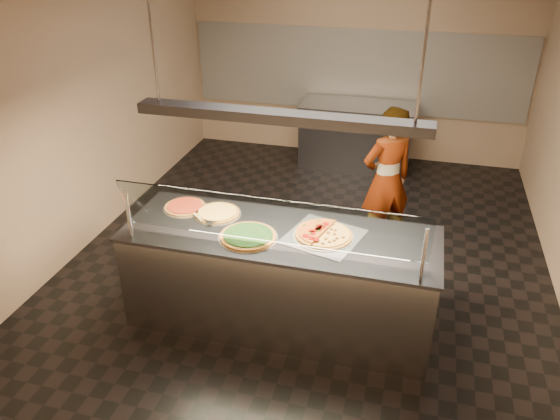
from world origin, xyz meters
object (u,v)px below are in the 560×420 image
(half_pizza_pepperoni, at_px, (310,231))
(pizza_spinach, at_px, (248,236))
(prep_table, at_px, (356,135))
(serving_counter, at_px, (280,277))
(perforated_tray, at_px, (323,236))
(half_pizza_sausage, at_px, (337,236))
(worker, at_px, (387,180))
(sneeze_guard, at_px, (269,221))
(heat_lamp_housing, at_px, (280,117))
(pizza_spatula, at_px, (204,218))
(pizza_cheese, at_px, (218,213))
(pizza_tomato, at_px, (185,206))

(half_pizza_pepperoni, distance_m, pizza_spinach, 0.52)
(half_pizza_pepperoni, distance_m, prep_table, 3.77)
(serving_counter, relative_size, perforated_tray, 3.77)
(half_pizza_sausage, distance_m, worker, 1.56)
(sneeze_guard, relative_size, pizza_spinach, 4.84)
(prep_table, bearing_deg, worker, -74.48)
(heat_lamp_housing, bearing_deg, pizza_spatula, 177.49)
(half_pizza_sausage, bearing_deg, half_pizza_pepperoni, 179.51)
(pizza_cheese, relative_size, worker, 0.26)
(perforated_tray, distance_m, prep_table, 3.77)
(half_pizza_pepperoni, distance_m, pizza_cheese, 0.89)
(serving_counter, xyz_separation_m, sneeze_guard, (-0.00, -0.34, 0.76))
(sneeze_guard, height_order, pizza_tomato, sneeze_guard)
(serving_counter, height_order, pizza_tomato, pizza_tomato)
(half_pizza_sausage, bearing_deg, pizza_tomato, 172.84)
(worker, bearing_deg, pizza_tomato, 2.09)
(sneeze_guard, bearing_deg, perforated_tray, 45.39)
(pizza_cheese, height_order, pizza_tomato, same)
(serving_counter, height_order, worker, worker)
(sneeze_guard, distance_m, heat_lamp_housing, 0.80)
(pizza_spinach, height_order, heat_lamp_housing, heat_lamp_housing)
(half_pizza_sausage, xyz_separation_m, pizza_spinach, (-0.72, -0.18, -0.01))
(pizza_cheese, bearing_deg, heat_lamp_housing, -15.45)
(sneeze_guard, distance_m, half_pizza_sausage, 0.67)
(serving_counter, distance_m, pizza_cheese, 0.81)
(serving_counter, xyz_separation_m, heat_lamp_housing, (0.00, 0.00, 1.48))
(perforated_tray, bearing_deg, pizza_tomato, 172.32)
(half_pizza_pepperoni, height_order, pizza_spinach, half_pizza_pepperoni)
(sneeze_guard, relative_size, pizza_cheese, 5.74)
(half_pizza_sausage, bearing_deg, pizza_cheese, 172.49)
(half_pizza_sausage, relative_size, worker, 0.32)
(half_pizza_pepperoni, height_order, pizza_tomato, half_pizza_pepperoni)
(perforated_tray, distance_m, heat_lamp_housing, 1.08)
(serving_counter, height_order, perforated_tray, perforated_tray)
(half_pizza_sausage, distance_m, heat_lamp_housing, 1.10)
(perforated_tray, distance_m, pizza_spatula, 1.07)
(worker, bearing_deg, pizza_spinach, 23.64)
(half_pizza_pepperoni, height_order, half_pizza_sausage, half_pizza_pepperoni)
(serving_counter, distance_m, heat_lamp_housing, 1.48)
(half_pizza_sausage, height_order, worker, worker)
(pizza_spatula, distance_m, worker, 2.12)
(serving_counter, height_order, pizza_spatula, pizza_spatula)
(pizza_tomato, distance_m, prep_table, 3.76)
(pizza_cheese, bearing_deg, prep_table, 77.73)
(pizza_spinach, xyz_separation_m, worker, (1.00, 1.71, -0.14))
(sneeze_guard, height_order, prep_table, sneeze_guard)
(half_pizza_pepperoni, distance_m, worker, 1.62)
(pizza_cheese, xyz_separation_m, pizza_tomato, (-0.33, 0.03, -0.00))
(pizza_cheese, height_order, pizza_spatula, pizza_spatula)
(pizza_cheese, bearing_deg, half_pizza_sausage, -7.51)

